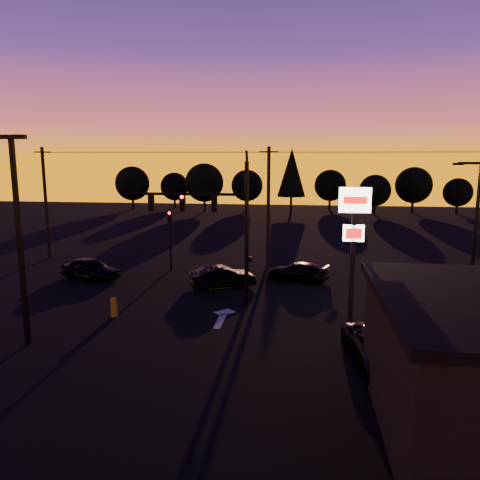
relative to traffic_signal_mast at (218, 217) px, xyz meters
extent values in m
plane|color=black|center=(0.10, -3.99, -4.94)|extent=(120.00, 120.00, 0.00)
cube|color=beige|center=(0.60, -2.99, -4.93)|extent=(0.35, 2.20, 0.01)
cube|color=beige|center=(0.60, -1.59, -4.93)|extent=(1.20, 1.20, 0.01)
cylinder|color=black|center=(1.60, 0.01, -0.94)|extent=(0.24, 0.24, 8.00)
cylinder|color=black|center=(1.60, 0.01, 3.26)|extent=(0.14, 0.52, 0.76)
cylinder|color=black|center=(-1.65, 0.01, 1.26)|extent=(6.50, 0.16, 0.16)
cube|color=black|center=(-0.20, 0.01, 0.76)|extent=(0.32, 0.22, 0.95)
sphere|color=black|center=(-0.20, -0.12, 1.11)|extent=(0.18, 0.18, 0.18)
sphere|color=black|center=(-0.20, -0.12, 0.81)|extent=(0.18, 0.18, 0.18)
sphere|color=black|center=(-0.20, -0.12, 0.51)|extent=(0.18, 0.18, 0.18)
cube|color=black|center=(-2.00, 0.01, 0.76)|extent=(0.32, 0.22, 0.95)
sphere|color=#FF0705|center=(-2.00, -0.12, 1.11)|extent=(0.18, 0.18, 0.18)
sphere|color=black|center=(-2.00, -0.12, 0.81)|extent=(0.18, 0.18, 0.18)
sphere|color=black|center=(-2.00, -0.12, 0.51)|extent=(0.18, 0.18, 0.18)
cube|color=black|center=(-3.80, 0.01, 0.76)|extent=(0.32, 0.22, 0.95)
sphere|color=black|center=(-3.80, -0.12, 1.11)|extent=(0.18, 0.18, 0.18)
sphere|color=black|center=(-3.80, -0.12, 0.81)|extent=(0.18, 0.18, 0.18)
sphere|color=black|center=(-3.80, -0.12, 0.51)|extent=(0.18, 0.18, 0.18)
cube|color=black|center=(1.78, 0.01, -2.34)|extent=(0.22, 0.18, 0.28)
cylinder|color=black|center=(-4.90, 7.51, -3.14)|extent=(0.14, 0.14, 3.60)
cube|color=black|center=(-4.90, 7.51, -1.04)|extent=(0.30, 0.20, 0.90)
sphere|color=#FF0705|center=(-4.90, 7.39, -0.72)|extent=(0.18, 0.18, 0.18)
sphere|color=black|center=(-4.90, 7.39, -1.00)|extent=(0.18, 0.18, 0.18)
sphere|color=black|center=(-4.90, 7.39, -1.28)|extent=(0.18, 0.18, 0.18)
cube|color=black|center=(-7.40, -6.99, -0.44)|extent=(0.18, 0.18, 9.00)
cube|color=black|center=(-7.75, -6.99, 4.11)|extent=(0.55, 0.30, 0.18)
cube|color=black|center=(-7.05, -6.99, 4.11)|extent=(0.55, 0.30, 0.18)
cube|color=black|center=(7.10, -2.49, -1.74)|extent=(0.22, 0.22, 6.40)
cube|color=white|center=(7.10, -2.49, 1.26)|extent=(1.50, 0.25, 1.20)
cube|color=red|center=(7.10, -2.63, 1.26)|extent=(1.10, 0.02, 0.35)
cube|color=white|center=(7.10, -2.49, -0.34)|extent=(1.00, 0.22, 0.80)
cube|color=red|center=(7.10, -2.62, -0.34)|extent=(0.75, 0.02, 0.50)
cylinder|color=black|center=(14.10, 1.51, -0.94)|extent=(0.20, 0.20, 8.00)
cylinder|color=black|center=(13.50, 1.51, 2.96)|extent=(1.20, 0.14, 0.14)
cube|color=black|center=(12.90, 1.51, 2.91)|extent=(0.50, 0.22, 0.14)
plane|color=#FFB759|center=(12.90, 1.51, 2.83)|extent=(0.35, 0.35, 0.00)
cylinder|color=black|center=(-15.90, 10.01, -0.44)|extent=(0.26, 0.26, 9.00)
cube|color=black|center=(-15.90, 10.01, 3.66)|extent=(1.40, 0.10, 0.10)
cylinder|color=black|center=(2.10, 10.01, -0.44)|extent=(0.26, 0.26, 9.00)
cube|color=black|center=(2.10, 10.01, 3.66)|extent=(1.40, 0.10, 0.10)
cylinder|color=black|center=(-6.90, 9.41, 3.61)|extent=(18.00, 0.02, 0.02)
cylinder|color=black|center=(-6.90, 10.01, 3.66)|extent=(18.00, 0.02, 0.02)
cylinder|color=black|center=(-6.90, 10.61, 3.61)|extent=(18.00, 0.02, 0.02)
cylinder|color=black|center=(11.10, 9.41, 3.61)|extent=(18.00, 0.02, 0.02)
cylinder|color=black|center=(11.10, 10.01, 3.66)|extent=(18.00, 0.02, 0.02)
cylinder|color=black|center=(11.10, 10.61, 3.61)|extent=(18.00, 0.02, 0.02)
cube|color=black|center=(9.10, -7.47, -3.54)|extent=(2.20, 0.05, 1.60)
cylinder|color=#A98617|center=(-5.03, -2.98, -4.44)|extent=(0.33, 0.33, 0.99)
cylinder|color=black|center=(-21.90, 46.01, -4.12)|extent=(0.36, 0.36, 1.62)
sphere|color=black|center=(-21.90, 46.01, -0.87)|extent=(5.36, 5.36, 5.36)
cylinder|color=black|center=(-15.90, 49.01, -4.25)|extent=(0.36, 0.36, 1.38)
sphere|color=black|center=(-15.90, 49.01, -1.50)|extent=(4.54, 4.54, 4.54)
cylinder|color=black|center=(-9.90, 44.01, -4.06)|extent=(0.36, 0.36, 1.75)
sphere|color=black|center=(-9.90, 44.01, -0.56)|extent=(5.77, 5.78, 5.78)
cylinder|color=black|center=(-3.90, 48.01, -4.19)|extent=(0.36, 0.36, 1.50)
sphere|color=black|center=(-3.90, 48.01, -1.19)|extent=(4.95, 4.95, 4.95)
cylinder|color=black|center=(3.10, 45.01, -3.75)|extent=(0.36, 0.36, 2.38)
cone|color=black|center=(3.10, 45.01, 1.00)|extent=(4.18, 4.18, 7.12)
cylinder|color=black|center=(9.10, 50.01, -4.19)|extent=(0.36, 0.36, 1.50)
sphere|color=black|center=(9.10, 50.01, -1.19)|extent=(4.95, 4.95, 4.95)
cylinder|color=black|center=(15.10, 44.01, -4.25)|extent=(0.36, 0.36, 1.38)
sphere|color=black|center=(15.10, 44.01, -1.50)|extent=(4.54, 4.54, 4.54)
cylinder|color=black|center=(21.10, 47.01, -4.12)|extent=(0.36, 0.36, 1.62)
sphere|color=black|center=(21.10, 47.01, -0.87)|extent=(5.36, 5.36, 5.36)
cylinder|color=black|center=(27.10, 46.01, -4.31)|extent=(0.36, 0.36, 1.25)
sphere|color=black|center=(27.10, 46.01, -1.81)|extent=(4.12, 4.12, 4.12)
imported|color=black|center=(-9.59, 4.09, -4.21)|extent=(4.59, 2.99, 1.45)
imported|color=black|center=(-0.32, 3.18, -4.25)|extent=(4.43, 3.02, 1.38)
imported|color=black|center=(4.40, 5.53, -4.32)|extent=(4.60, 3.07, 1.24)
imported|color=black|center=(7.93, -7.30, -4.22)|extent=(3.15, 5.48, 1.44)
camera|label=1|loc=(4.52, -25.32, 3.31)|focal=35.00mm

